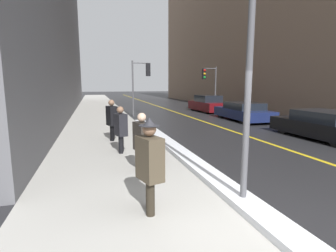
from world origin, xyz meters
name	(u,v)px	position (x,y,z in m)	size (l,w,h in m)	color
ground_plane	(261,228)	(0.00, 0.00, 0.00)	(160.00, 160.00, 0.00)	#232326
sidewalk_slab	(101,118)	(-2.00, 15.00, 0.01)	(4.00, 80.00, 0.01)	#B2AFA8
road_centre_stripe	(184,115)	(4.00, 15.00, 0.00)	(0.16, 80.00, 0.00)	gold
snow_bank_curb	(171,145)	(0.17, 5.64, 0.07)	(0.55, 13.25, 0.14)	white
building_facade_left	(27,1)	(-7.00, 20.00, 8.51)	(6.00, 36.00, 17.01)	slate
lamp_post	(251,25)	(0.19, 0.85, 3.27)	(0.28, 0.28, 5.54)	#515156
traffic_light_near	(142,76)	(0.93, 15.21, 2.81)	(1.31, 0.32, 3.88)	#515156
traffic_light_far	(208,79)	(6.89, 17.10, 2.68)	(1.31, 0.32, 3.71)	#515156
pedestrian_in_fedora	(149,162)	(-1.60, 1.01, 0.93)	(0.44, 0.76, 1.72)	#2A241B
pedestrian_with_shoulder_bag	(142,140)	(-1.33, 3.19, 0.86)	(0.42, 0.74, 1.55)	black
pedestrian_nearside	(121,127)	(-1.65, 5.30, 0.86)	(0.42, 0.57, 1.55)	black
pedestrian_trailing	(112,118)	(-1.79, 7.36, 0.92)	(0.45, 0.60, 1.66)	black
parked_car_black	(324,126)	(6.74, 5.26, 0.56)	(1.89, 4.47, 1.18)	black
parked_car_navy	(243,112)	(6.63, 11.23, 0.55)	(1.93, 4.60, 1.14)	navy
parked_car_maroon	(207,104)	(6.63, 16.64, 0.64)	(1.88, 4.17, 1.37)	#600F14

